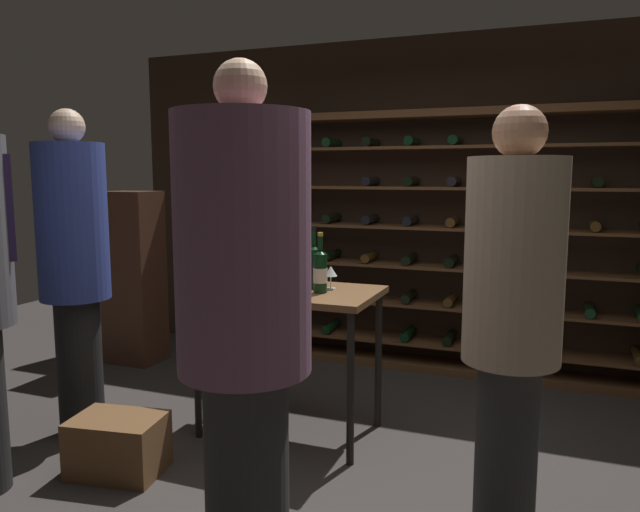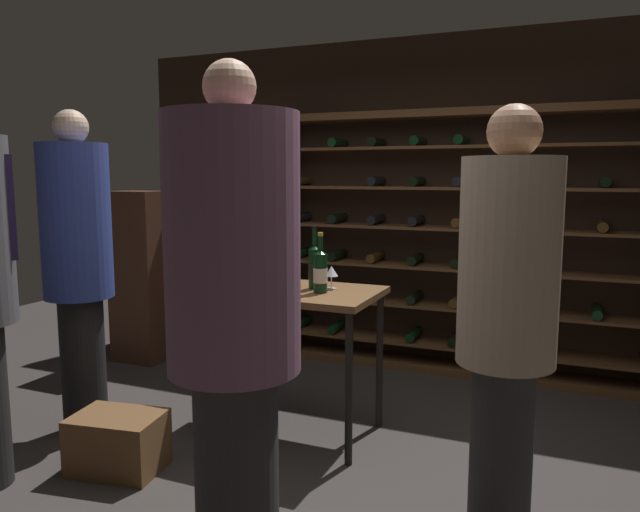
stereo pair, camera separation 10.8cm
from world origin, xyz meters
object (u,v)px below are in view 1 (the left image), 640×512
Objects in this scene: wine_rack at (452,245)px; tasting_table at (289,306)px; person_host_in_suit at (244,309)px; wine_glass_stemmed_right at (331,272)px; wine_bottle_green_slim at (314,266)px; wine_bottle_amber_reserve at (256,269)px; wine_bottle_red_label at (320,271)px; person_bystander_dark_jacket at (512,307)px; display_cabinet at (134,277)px; wine_crate at (118,445)px; person_guest_blue_shirt at (74,258)px.

wine_rack is 2.79× the size of tasting_table.
wine_glass_stemmed_right is at bearing -31.94° from person_host_in_suit.
wine_rack is 7.83× the size of wine_bottle_green_slim.
person_host_in_suit is at bearing -64.36° from wine_bottle_amber_reserve.
wine_bottle_red_label is 0.93× the size of wine_bottle_green_slim.
tasting_table is at bearing -157.24° from wine_glass_stemmed_right.
person_bystander_dark_jacket reaches higher than display_cabinet.
wine_crate is 1.50m from wine_bottle_green_slim.
wine_glass_stemmed_right is at bearing 175.94° from person_guest_blue_shirt.
wine_glass_stemmed_right is at bearing 45.52° from person_bystander_dark_jacket.
wine_crate is 1.32× the size of wine_bottle_red_label.
person_guest_blue_shirt is at bearing 149.11° from wine_crate.
person_host_in_suit reaches higher than wine_crate.
wine_bottle_amber_reserve is (-0.96, -1.60, -0.02)m from wine_rack.
wine_bottle_red_label is 0.14m from wine_glass_stemmed_right.
person_host_in_suit reaches higher than person_guest_blue_shirt.
wine_bottle_green_slim is (2.00, -0.79, 0.32)m from display_cabinet.
display_cabinet is 4.10× the size of wine_bottle_red_label.
wine_bottle_green_slim is at bearing 128.42° from wine_bottle_red_label.
person_guest_blue_shirt is 5.55× the size of wine_bottle_red_label.
tasting_table is 0.54× the size of person_host_in_suit.
tasting_table is at bearing -115.13° from wine_rack.
person_host_in_suit reaches higher than wine_bottle_red_label.
person_bystander_dark_jacket is 1.71m from wine_bottle_amber_reserve.
wine_bottle_red_label is (1.43, 0.47, -0.06)m from person_guest_blue_shirt.
person_host_in_suit reaches higher than wine_glass_stemmed_right.
wine_rack is 21.38× the size of wine_glass_stemmed_right.
wine_crate is (-2.01, -0.16, -0.90)m from person_bystander_dark_jacket.
person_guest_blue_shirt is 1.15m from wine_crate.
person_guest_blue_shirt is (-2.56, 0.16, 0.06)m from person_bystander_dark_jacket.
wine_bottle_green_slim reaches higher than wine_glass_stemmed_right.
wine_bottle_green_slim reaches higher than wine_crate.
wine_rack is 1.52× the size of person_guest_blue_shirt.
wine_crate is (-1.10, 0.56, -0.97)m from person_host_in_suit.
person_guest_blue_shirt is 1.46m from wine_bottle_green_slim.
person_bystander_dark_jacket is at bearing 4.66° from wine_crate.
person_host_in_suit reaches higher than wine_bottle_amber_reserve.
wine_bottle_green_slim is at bearing -163.48° from wine_glass_stemmed_right.
wine_crate is 0.32× the size of display_cabinet.
display_cabinet is at bearing -91.19° from person_guest_blue_shirt.
person_guest_blue_shirt reaches higher than tasting_table.
display_cabinet is 2.25m from wine_glass_stemmed_right.
tasting_table is 3.02× the size of wine_bottle_red_label.
wine_bottle_red_label is (2.08, -0.90, 0.31)m from display_cabinet.
wine_rack is at bearing 58.92° from wine_bottle_amber_reserve.
wine_glass_stemmed_right is (0.46, 0.11, -0.01)m from wine_bottle_amber_reserve.
wine_rack is at bearing -159.80° from person_guest_blue_shirt.
tasting_table is 1.25m from wine_crate.
wine_bottle_amber_reserve is (1.64, -0.88, 0.30)m from display_cabinet.
wine_glass_stemmed_right is at bearing -19.97° from display_cabinet.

